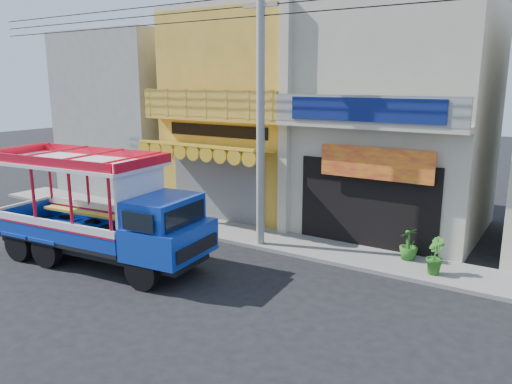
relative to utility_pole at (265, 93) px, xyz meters
The scene contains 11 objects.
ground 6.08m from the utility_pole, 75.53° to the right, with size 90.00×90.00×0.00m, color black.
sidewalk 5.09m from the utility_pole, 39.41° to the left, with size 30.00×2.00×0.12m, color slate.
shophouse_left 5.70m from the utility_pole, 124.03° to the left, with size 6.00×7.50×8.24m.
shophouse_right 5.54m from the utility_pole, 58.56° to the left, with size 6.00×6.75×8.24m.
party_pilaster 1.87m from the utility_pole, 95.46° to the left, with size 0.35×0.30×8.00m, color #B4B194.
filler_building_left 11.25m from the utility_pole, 155.15° to the left, with size 6.00×6.00×7.60m, color gray.
utility_pole is the anchor object (origin of this frame).
songthaew_truck 5.91m from the utility_pole, 126.61° to the right, with size 7.35×2.99×3.34m.
green_sign 8.70m from the utility_pole, behind, with size 0.57×0.40×0.88m.
potted_plant_b 6.92m from the utility_pole, ahead, with size 0.57×0.46×1.03m, color #29651C.
potted_plant_c 6.35m from the utility_pole, 14.46° to the left, with size 0.55×0.55×0.98m, color #29651C.
Camera 1 is at (7.42, -10.04, 5.38)m, focal length 35.00 mm.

